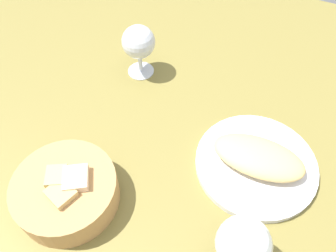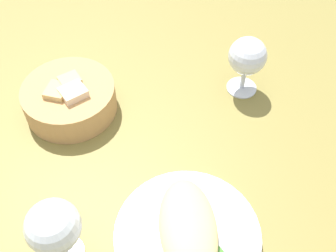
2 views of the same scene
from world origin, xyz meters
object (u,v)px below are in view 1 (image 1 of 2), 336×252
object	(u,v)px
bread_basket	(67,191)
wine_glass_far	(243,245)
wine_glass_near	(139,44)
plate	(256,164)

from	to	relation	value
bread_basket	wine_glass_far	distance (cm)	30.94
wine_glass_near	wine_glass_far	size ratio (longest dim) A/B	0.95
wine_glass_near	plate	bearing A→B (deg)	156.20
plate	wine_glass_far	xyz separation A→B (cm)	(-1.65, 19.17, 8.32)
plate	bread_basket	world-z (taller)	bread_basket
bread_basket	wine_glass_near	size ratio (longest dim) A/B	1.42
plate	bread_basket	size ratio (longest dim) A/B	1.29
plate	bread_basket	xyz separation A→B (cm)	(28.69, 20.76, 2.46)
wine_glass_near	bread_basket	bearing A→B (deg)	96.27
wine_glass_near	wine_glass_far	distance (cm)	47.89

